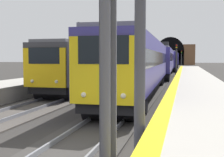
# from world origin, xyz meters

# --- Properties ---
(ground_plane) EXTENTS (320.00, 320.00, 0.00)m
(ground_plane) POSITION_xyz_m (0.00, 0.00, 0.00)
(ground_plane) COLOR #302D2B
(platform_right) EXTENTS (112.00, 3.60, 0.94)m
(platform_right) POSITION_xyz_m (0.00, -3.98, 0.47)
(platform_right) COLOR #ADA89E
(platform_right) RESTS_ON ground_plane
(platform_right_edge_strip) EXTENTS (112.00, 0.50, 0.01)m
(platform_right_edge_strip) POSITION_xyz_m (0.00, -2.43, 0.94)
(platform_right_edge_strip) COLOR yellow
(platform_right_edge_strip) RESTS_ON platform_right
(track_main_line) EXTENTS (160.00, 2.71, 0.21)m
(track_main_line) POSITION_xyz_m (0.00, 0.00, 0.04)
(track_main_line) COLOR #383533
(track_main_line) RESTS_ON ground_plane
(train_main_approaching) EXTENTS (84.27, 3.12, 4.91)m
(train_main_approaching) POSITION_xyz_m (45.32, -0.00, 2.29)
(train_main_approaching) COLOR navy
(train_main_approaching) RESTS_ON ground_plane
(train_adjacent_platform) EXTENTS (57.83, 2.83, 3.77)m
(train_adjacent_platform) POSITION_xyz_m (37.08, 4.76, 2.16)
(train_adjacent_platform) COLOR #333338
(train_adjacent_platform) RESTS_ON ground_plane
(railway_signal_near) EXTENTS (0.39, 0.38, 5.65)m
(railway_signal_near) POSITION_xyz_m (-2.74, -1.87, 3.40)
(railway_signal_near) COLOR #4C4C54
(railway_signal_near) RESTS_ON ground_plane
(railway_signal_mid) EXTENTS (0.39, 0.38, 4.66)m
(railway_signal_mid) POSITION_xyz_m (35.87, -1.87, 2.76)
(railway_signal_mid) COLOR #38383D
(railway_signal_mid) RESTS_ON ground_plane
(railway_signal_far) EXTENTS (0.39, 0.38, 5.19)m
(railway_signal_far) POSITION_xyz_m (96.97, -1.87, 3.14)
(railway_signal_far) COLOR #38383D
(railway_signal_far) RESTS_ON ground_plane
(tunnel_portal) EXTENTS (2.80, 18.32, 10.54)m
(tunnel_portal) POSITION_xyz_m (107.03, 2.38, 3.89)
(tunnel_portal) COLOR brown
(tunnel_portal) RESTS_ON ground_plane
(catenary_mast_near) EXTENTS (0.22, 2.13, 7.49)m
(catenary_mast_near) POSITION_xyz_m (30.34, 10.90, 3.85)
(catenary_mast_near) COLOR #595B60
(catenary_mast_near) RESTS_ON ground_plane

